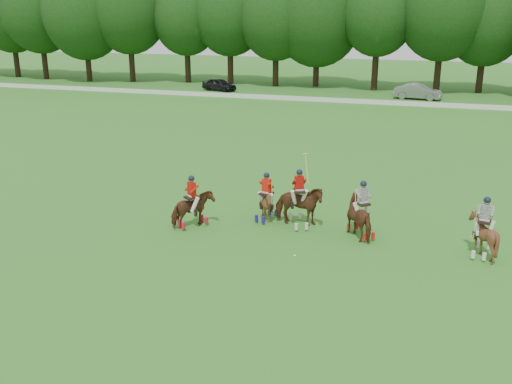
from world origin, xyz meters
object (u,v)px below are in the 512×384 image
(car_mid, at_px, (418,92))
(polo_stripe_a, at_px, (361,217))
(car_left, at_px, (219,85))
(polo_red_a, at_px, (192,209))
(polo_red_c, at_px, (266,204))
(polo_ball, at_px, (295,256))
(polo_stripe_b, at_px, (483,235))
(polo_red_b, at_px, (299,206))

(car_mid, bearing_deg, polo_stripe_a, -174.51)
(car_left, distance_m, car_mid, 21.38)
(polo_stripe_a, bearing_deg, polo_red_a, -171.36)
(polo_red_c, bearing_deg, polo_ball, -58.22)
(polo_ball, bearing_deg, polo_red_a, 160.64)
(polo_stripe_a, bearing_deg, car_left, 118.32)
(polo_stripe_a, relative_size, polo_ball, 25.80)
(car_left, distance_m, polo_red_a, 41.85)
(car_left, bearing_deg, polo_stripe_b, -130.72)
(polo_red_b, distance_m, polo_ball, 3.29)
(car_left, relative_size, polo_stripe_b, 1.76)
(polo_red_a, relative_size, polo_red_c, 1.04)
(polo_red_a, relative_size, polo_stripe_b, 0.98)
(polo_red_a, xyz_separation_m, polo_ball, (4.77, -1.68, -0.75))
(car_left, xyz_separation_m, polo_red_a, (13.90, -39.48, 0.11))
(polo_stripe_a, bearing_deg, polo_stripe_b, -6.82)
(polo_stripe_b, distance_m, polo_ball, 6.91)
(polo_red_c, bearing_deg, polo_red_a, -148.52)
(car_left, height_order, polo_red_a, polo_red_a)
(car_mid, height_order, polo_red_a, polo_red_a)
(polo_stripe_b, bearing_deg, polo_red_a, -177.46)
(car_left, relative_size, car_mid, 0.86)
(polo_red_b, distance_m, polo_red_c, 1.48)
(polo_red_c, distance_m, polo_stripe_b, 8.66)
(polo_red_a, distance_m, polo_red_c, 3.17)
(car_left, xyz_separation_m, polo_stripe_a, (20.71, -38.44, 0.16))
(polo_red_c, bearing_deg, polo_stripe_a, -8.61)
(car_mid, relative_size, polo_ball, 51.64)
(polo_red_b, relative_size, polo_red_c, 1.40)
(polo_red_a, bearing_deg, polo_ball, -19.36)
(car_mid, relative_size, polo_stripe_b, 2.04)
(car_mid, bearing_deg, car_left, 96.48)
(polo_red_b, relative_size, polo_ball, 33.29)
(polo_red_b, relative_size, polo_stripe_a, 1.29)
(polo_red_c, xyz_separation_m, polo_stripe_b, (8.58, -1.16, 0.06))
(car_mid, relative_size, polo_stripe_a, 2.00)
(polo_stripe_b, bearing_deg, polo_red_b, 172.51)
(car_left, height_order, polo_red_b, polo_red_b)
(polo_red_c, distance_m, polo_stripe_a, 4.16)
(polo_red_a, height_order, polo_red_c, polo_red_a)
(car_left, height_order, polo_ball, car_left)
(polo_red_c, xyz_separation_m, polo_stripe_a, (4.11, -0.62, 0.09))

